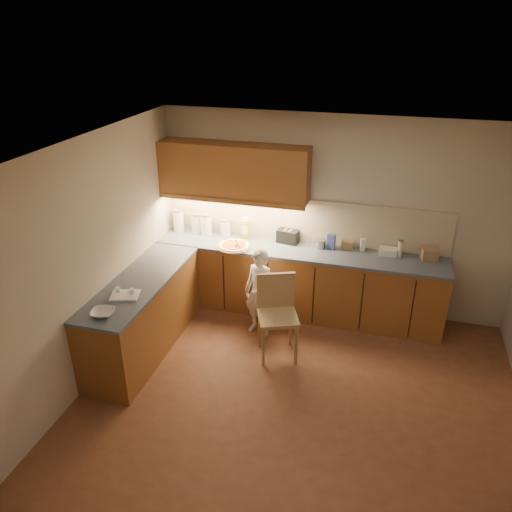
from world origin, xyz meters
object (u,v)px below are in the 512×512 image
(pizza_on_board, at_px, (234,246))
(toaster, at_px, (288,236))
(wooden_chair, at_px, (277,310))
(child, at_px, (260,293))
(oil_jug, at_px, (245,229))

(pizza_on_board, distance_m, toaster, 0.73)
(pizza_on_board, relative_size, wooden_chair, 0.45)
(pizza_on_board, height_order, child, child)
(child, distance_m, toaster, 0.94)
(child, height_order, wooden_chair, child)
(child, bearing_deg, wooden_chair, -28.28)
(pizza_on_board, distance_m, wooden_chair, 1.16)
(toaster, bearing_deg, oil_jug, -169.34)
(wooden_chair, bearing_deg, child, 110.86)
(pizza_on_board, bearing_deg, toaster, 28.13)
(pizza_on_board, relative_size, child, 0.39)
(oil_jug, distance_m, toaster, 0.58)
(wooden_chair, bearing_deg, oil_jug, 100.79)
(oil_jug, xyz_separation_m, toaster, (0.58, 0.01, -0.05))
(child, bearing_deg, toaster, 97.88)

